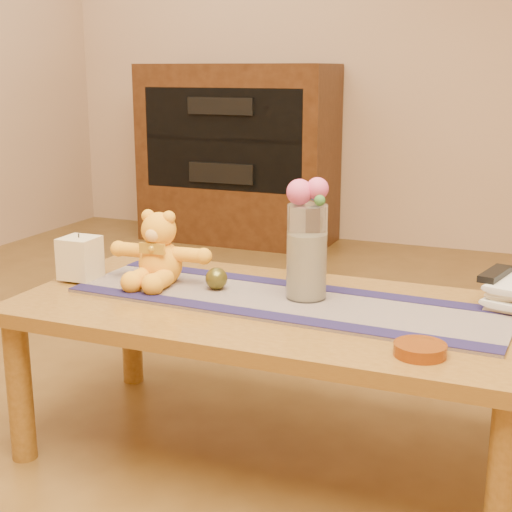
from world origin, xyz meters
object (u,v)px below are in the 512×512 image
at_px(pillar_candle, 80,258).
at_px(glass_vase, 307,252).
at_px(book_bottom, 494,299).
at_px(amber_dish, 420,350).
at_px(bronze_ball, 216,279).
at_px(teddy_bear, 160,248).
at_px(tv_remote, 495,274).

bearing_deg(pillar_candle, glass_vase, 5.53).
relative_size(pillar_candle, glass_vase, 0.48).
xyz_separation_m(pillar_candle, glass_vase, (0.69, 0.07, 0.07)).
xyz_separation_m(pillar_candle, book_bottom, (1.18, 0.24, -0.06)).
distance_m(glass_vase, book_bottom, 0.53).
bearing_deg(glass_vase, pillar_candle, -174.47).
height_order(glass_vase, amber_dish, glass_vase).
relative_size(glass_vase, bronze_ball, 4.10).
bearing_deg(teddy_bear, pillar_candle, -170.54).
relative_size(glass_vase, amber_dish, 2.19).
bearing_deg(bronze_ball, glass_vase, 4.47).
xyz_separation_m(pillar_candle, amber_dish, (1.06, -0.22, -0.06)).
relative_size(book_bottom, amber_dish, 1.88).
bearing_deg(book_bottom, glass_vase, -149.68).
xyz_separation_m(glass_vase, tv_remote, (0.48, 0.17, -0.05)).
bearing_deg(pillar_candle, amber_dish, -11.67).
bearing_deg(book_bottom, bronze_ball, -155.00).
height_order(pillar_candle, book_bottom, pillar_candle).
xyz_separation_m(teddy_bear, book_bottom, (0.93, 0.19, -0.10)).
relative_size(glass_vase, tv_remote, 1.62).
height_order(glass_vase, book_bottom, glass_vase).
distance_m(pillar_candle, bronze_ball, 0.44).
height_order(teddy_bear, amber_dish, teddy_bear).
bearing_deg(glass_vase, book_bottom, 20.18).
distance_m(teddy_bear, bronze_ball, 0.20).
xyz_separation_m(glass_vase, book_bottom, (0.48, 0.18, -0.13)).
bearing_deg(tv_remote, glass_vase, -147.62).
bearing_deg(amber_dish, glass_vase, 141.93).
height_order(glass_vase, bronze_ball, glass_vase).
xyz_separation_m(bronze_ball, tv_remote, (0.74, 0.19, 0.05)).
bearing_deg(bronze_ball, teddy_bear, 177.81).
bearing_deg(book_bottom, amber_dish, -93.97).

